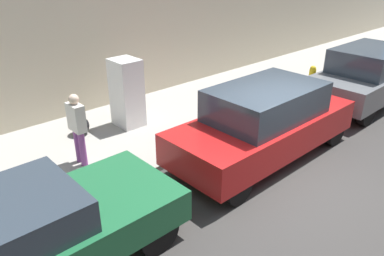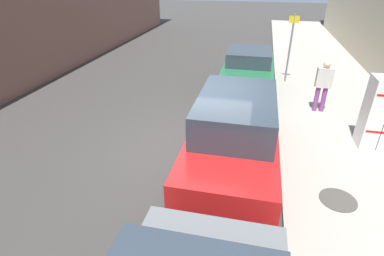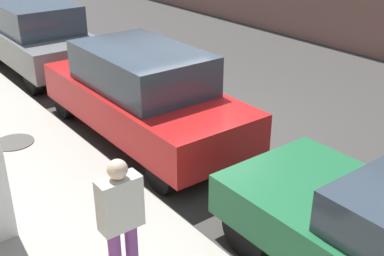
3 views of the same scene
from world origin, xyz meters
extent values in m
plane|color=#383533|center=(0.00, 0.00, 0.00)|extent=(80.00, 80.00, 0.00)
cylinder|color=#47443F|center=(-3.08, 1.36, 0.14)|extent=(0.70, 0.70, 0.02)
cylinder|color=#7A3D7F|center=(-3.17, -2.96, 0.53)|extent=(0.14, 0.14, 0.79)
cube|color=beige|center=(-3.28, -2.96, 1.22)|extent=(0.46, 0.22, 0.59)
sphere|color=beige|center=(-3.28, -2.96, 1.62)|extent=(0.21, 0.21, 0.21)
cylinder|color=black|center=(-1.72, -3.29, 0.36)|extent=(0.22, 0.73, 0.73)
cylinder|color=black|center=(-0.15, -3.29, 0.36)|extent=(0.22, 0.73, 0.73)
cube|color=red|center=(-0.94, 0.38, 0.68)|extent=(1.85, 4.73, 0.70)
cube|color=#2D3842|center=(-0.94, 0.38, 1.38)|extent=(1.63, 2.60, 0.70)
cylinder|color=black|center=(-1.73, 2.17, 0.33)|extent=(0.22, 0.65, 0.65)
cylinder|color=black|center=(-0.14, 2.17, 0.33)|extent=(0.22, 0.65, 0.65)
cylinder|color=black|center=(-1.73, -1.41, 0.33)|extent=(0.22, 0.65, 0.65)
cylinder|color=black|center=(-0.14, -1.41, 0.33)|extent=(0.22, 0.65, 0.65)
cube|color=slate|center=(-0.94, 5.49, 0.72)|extent=(1.90, 4.47, 0.70)
cube|color=#2D3842|center=(-0.94, 5.49, 1.42)|extent=(1.67, 2.46, 0.70)
cylinder|color=black|center=(-0.12, 7.11, 0.37)|extent=(0.22, 0.74, 0.74)
cylinder|color=black|center=(-1.76, 3.87, 0.37)|extent=(0.22, 0.74, 0.74)
cylinder|color=black|center=(-0.12, 3.87, 0.37)|extent=(0.22, 0.74, 0.74)
cylinder|color=black|center=(-0.17, 9.35, 0.34)|extent=(0.22, 0.69, 0.69)
camera|label=1|loc=(3.62, -5.99, 4.31)|focal=35.00mm
camera|label=2|loc=(-1.29, 6.34, 4.11)|focal=28.00mm
camera|label=3|loc=(-5.22, -6.74, 4.04)|focal=45.00mm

